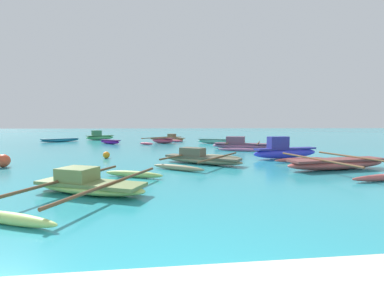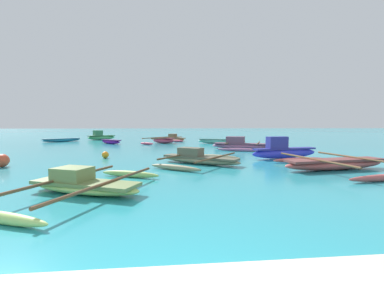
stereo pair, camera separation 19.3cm
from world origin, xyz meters
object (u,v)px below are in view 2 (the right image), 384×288
(moored_boat_2, at_px, (111,141))
(moored_boat_9, at_px, (175,138))
(moored_boat_3, at_px, (216,141))
(moored_boat_5, at_px, (61,140))
(moored_boat_10, at_px, (163,140))
(mooring_buoy_0, at_px, (105,155))
(mooring_buoy_2, at_px, (2,160))
(moored_boat_6, at_px, (101,136))
(moored_boat_1, at_px, (335,164))
(moored_boat_0, at_px, (83,185))
(moored_boat_7, at_px, (242,145))
(moored_boat_4, at_px, (283,151))
(moored_boat_8, at_px, (198,159))

(moored_boat_2, bearing_deg, moored_boat_9, 76.83)
(moored_boat_3, bearing_deg, moored_boat_5, -172.45)
(moored_boat_2, relative_size, moored_boat_10, 0.50)
(mooring_buoy_0, relative_size, mooring_buoy_2, 0.66)
(moored_boat_6, distance_m, moored_boat_9, 8.27)
(moored_boat_2, bearing_deg, mooring_buoy_0, -35.23)
(moored_boat_1, bearing_deg, moored_boat_5, 125.34)
(moored_boat_1, xyz_separation_m, moored_boat_3, (-1.72, 13.08, 0.02))
(moored_boat_0, relative_size, moored_boat_7, 1.09)
(moored_boat_6, bearing_deg, moored_boat_1, -93.56)
(moored_boat_4, relative_size, moored_boat_10, 0.82)
(moored_boat_2, height_order, moored_boat_5, moored_boat_2)
(moored_boat_2, bearing_deg, moored_boat_0, -35.93)
(moored_boat_8, height_order, moored_boat_10, moored_boat_8)
(moored_boat_8, bearing_deg, moored_boat_1, 14.34)
(moored_boat_2, distance_m, moored_boat_7, 11.22)
(moored_boat_9, bearing_deg, moored_boat_0, -51.02)
(moored_boat_9, xyz_separation_m, mooring_buoy_0, (-3.70, -13.10, -0.09))
(moored_boat_1, relative_size, moored_boat_6, 1.51)
(moored_boat_1, xyz_separation_m, moored_boat_7, (-1.01, 7.93, 0.07))
(moored_boat_1, distance_m, moored_boat_2, 17.32)
(moored_boat_6, bearing_deg, moored_boat_8, -101.84)
(moored_boat_5, bearing_deg, moored_boat_8, -92.38)
(moored_boat_7, height_order, moored_boat_10, moored_boat_7)
(moored_boat_6, height_order, mooring_buoy_0, moored_boat_6)
(moored_boat_3, relative_size, moored_boat_8, 0.73)
(moored_boat_5, bearing_deg, mooring_buoy_0, -100.57)
(moored_boat_10, bearing_deg, moored_boat_1, -26.86)
(moored_boat_9, xyz_separation_m, moored_boat_10, (-1.08, -3.23, 0.00))
(mooring_buoy_2, bearing_deg, moored_boat_7, 28.77)
(moored_boat_1, xyz_separation_m, mooring_buoy_0, (-8.88, 4.06, -0.04))
(moored_boat_8, bearing_deg, moored_boat_9, 128.45)
(moored_boat_0, distance_m, moored_boat_6, 22.80)
(mooring_buoy_0, bearing_deg, moored_boat_8, -27.13)
(moored_boat_2, relative_size, moored_boat_3, 0.68)
(moored_boat_7, distance_m, moored_boat_10, 7.97)
(moored_boat_2, distance_m, moored_boat_5, 6.13)
(moored_boat_0, height_order, moored_boat_2, moored_boat_0)
(moored_boat_4, bearing_deg, moored_boat_7, 85.34)
(moored_boat_3, bearing_deg, mooring_buoy_2, -110.34)
(mooring_buoy_2, bearing_deg, mooring_buoy_0, 34.43)
(mooring_buoy_0, bearing_deg, moored_boat_7, 26.21)
(moored_boat_0, relative_size, mooring_buoy_0, 13.88)
(moored_boat_4, bearing_deg, moored_boat_2, 122.79)
(moored_boat_9, distance_m, moored_boat_10, 3.41)
(moored_boat_6, relative_size, moored_boat_8, 0.67)
(moored_boat_5, distance_m, moored_boat_10, 10.06)
(moored_boat_0, bearing_deg, mooring_buoy_2, 159.04)
(moored_boat_4, height_order, moored_boat_7, moored_boat_4)
(moored_boat_7, bearing_deg, moored_boat_1, -58.77)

